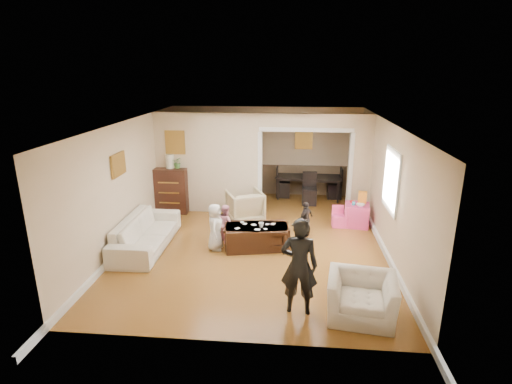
# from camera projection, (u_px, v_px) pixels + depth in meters

# --- Properties ---
(floor) EXTENTS (7.00, 7.00, 0.00)m
(floor) POSITION_uv_depth(u_px,v_px,m) (255.00, 240.00, 8.92)
(floor) COLOR #A6732B
(floor) RESTS_ON ground
(partition_left) EXTENTS (2.75, 0.18, 2.60)m
(partition_left) POSITION_uv_depth(u_px,v_px,m) (209.00, 163.00, 10.36)
(partition_left) COLOR beige
(partition_left) RESTS_ON ground
(partition_right) EXTENTS (0.55, 0.18, 2.60)m
(partition_right) POSITION_uv_depth(u_px,v_px,m) (360.00, 166.00, 10.04)
(partition_right) COLOR beige
(partition_right) RESTS_ON ground
(partition_header) EXTENTS (2.22, 0.18, 0.35)m
(partition_header) POSITION_uv_depth(u_px,v_px,m) (306.00, 121.00, 9.82)
(partition_header) COLOR beige
(partition_header) RESTS_ON partition_right
(window_pane) EXTENTS (0.03, 0.95, 1.10)m
(window_pane) POSITION_uv_depth(u_px,v_px,m) (392.00, 180.00, 7.85)
(window_pane) COLOR white
(window_pane) RESTS_ON ground
(framed_art_partition) EXTENTS (0.45, 0.03, 0.55)m
(framed_art_partition) POSITION_uv_depth(u_px,v_px,m) (175.00, 142.00, 10.18)
(framed_art_partition) COLOR brown
(framed_art_partition) RESTS_ON partition_left
(framed_art_sofa_wall) EXTENTS (0.03, 0.55, 0.40)m
(framed_art_sofa_wall) POSITION_uv_depth(u_px,v_px,m) (118.00, 165.00, 8.05)
(framed_art_sofa_wall) COLOR brown
(framed_art_alcove) EXTENTS (0.45, 0.03, 0.55)m
(framed_art_alcove) POSITION_uv_depth(u_px,v_px,m) (304.00, 139.00, 11.60)
(framed_art_alcove) COLOR brown
(sofa) EXTENTS (0.90, 2.26, 0.66)m
(sofa) POSITION_uv_depth(u_px,v_px,m) (146.00, 233.00, 8.46)
(sofa) COLOR silver
(sofa) RESTS_ON ground
(armchair_back) EXTENTS (1.08, 1.09, 0.76)m
(armchair_back) POSITION_uv_depth(u_px,v_px,m) (245.00, 206.00, 9.95)
(armchair_back) COLOR tan
(armchair_back) RESTS_ON ground
(armchair_front) EXTENTS (1.13, 1.02, 0.66)m
(armchair_front) POSITION_uv_depth(u_px,v_px,m) (361.00, 297.00, 6.07)
(armchair_front) COLOR silver
(armchair_front) RESTS_ON ground
(dresser) EXTENTS (0.86, 0.49, 1.19)m
(dresser) POSITION_uv_depth(u_px,v_px,m) (172.00, 190.00, 10.51)
(dresser) COLOR #351910
(dresser) RESTS_ON ground
(table_lamp) EXTENTS (0.22, 0.22, 0.36)m
(table_lamp) POSITION_uv_depth(u_px,v_px,m) (170.00, 161.00, 10.28)
(table_lamp) COLOR beige
(table_lamp) RESTS_ON dresser
(potted_plant) EXTENTS (0.27, 0.23, 0.30)m
(potted_plant) POSITION_uv_depth(u_px,v_px,m) (178.00, 163.00, 10.27)
(potted_plant) COLOR #427433
(potted_plant) RESTS_ON dresser
(coffee_table) EXTENTS (1.42, 0.91, 0.49)m
(coffee_table) POSITION_uv_depth(u_px,v_px,m) (257.00, 237.00, 8.45)
(coffee_table) COLOR #331B10
(coffee_table) RESTS_ON ground
(coffee_cup) EXTENTS (0.13, 0.13, 0.10)m
(coffee_cup) POSITION_uv_depth(u_px,v_px,m) (261.00, 225.00, 8.31)
(coffee_cup) COLOR silver
(coffee_cup) RESTS_ON coffee_table
(play_table) EXTENTS (0.65, 0.65, 0.54)m
(play_table) POSITION_uv_depth(u_px,v_px,m) (357.00, 215.00, 9.65)
(play_table) COLOR #E23B83
(play_table) RESTS_ON ground
(cereal_box) EXTENTS (0.21, 0.10, 0.30)m
(cereal_box) POSITION_uv_depth(u_px,v_px,m) (362.00, 197.00, 9.61)
(cereal_box) COLOR yellow
(cereal_box) RESTS_ON play_table
(cyan_cup) EXTENTS (0.08, 0.08, 0.08)m
(cyan_cup) POSITION_uv_depth(u_px,v_px,m) (354.00, 203.00, 9.52)
(cyan_cup) COLOR teal
(cyan_cup) RESTS_ON play_table
(toy_block) EXTENTS (0.09, 0.07, 0.05)m
(toy_block) POSITION_uv_depth(u_px,v_px,m) (352.00, 202.00, 9.69)
(toy_block) COLOR red
(toy_block) RESTS_ON play_table
(play_bowl) EXTENTS (0.23, 0.23, 0.05)m
(play_bowl) POSITION_uv_depth(u_px,v_px,m) (360.00, 205.00, 9.45)
(play_bowl) COLOR silver
(play_bowl) RESTS_ON play_table
(dining_table) EXTENTS (1.98, 1.23, 0.66)m
(dining_table) POSITION_uv_depth(u_px,v_px,m) (309.00, 186.00, 11.77)
(dining_table) COLOR black
(dining_table) RESTS_ON ground
(adult_person) EXTENTS (0.60, 0.42, 1.57)m
(adult_person) POSITION_uv_depth(u_px,v_px,m) (299.00, 266.00, 6.07)
(adult_person) COLOR black
(adult_person) RESTS_ON ground
(child_kneel_a) EXTENTS (0.34, 0.50, 1.00)m
(child_kneel_a) POSITION_uv_depth(u_px,v_px,m) (215.00, 227.00, 8.31)
(child_kneel_a) COLOR silver
(child_kneel_a) RESTS_ON ground
(child_kneel_b) EXTENTS (0.48, 0.51, 0.83)m
(child_kneel_b) POSITION_uv_depth(u_px,v_px,m) (226.00, 223.00, 8.75)
(child_kneel_b) COLOR pink
(child_kneel_b) RESTS_ON ground
(child_toddler) EXTENTS (0.45, 0.49, 0.81)m
(child_toddler) POSITION_uv_depth(u_px,v_px,m) (306.00, 219.00, 9.03)
(child_toddler) COLOR black
(child_toddler) RESTS_ON ground
(craft_papers) EXTENTS (0.84, 0.48, 0.00)m
(craft_papers) POSITION_uv_depth(u_px,v_px,m) (255.00, 226.00, 8.39)
(craft_papers) COLOR white
(craft_papers) RESTS_ON coffee_table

